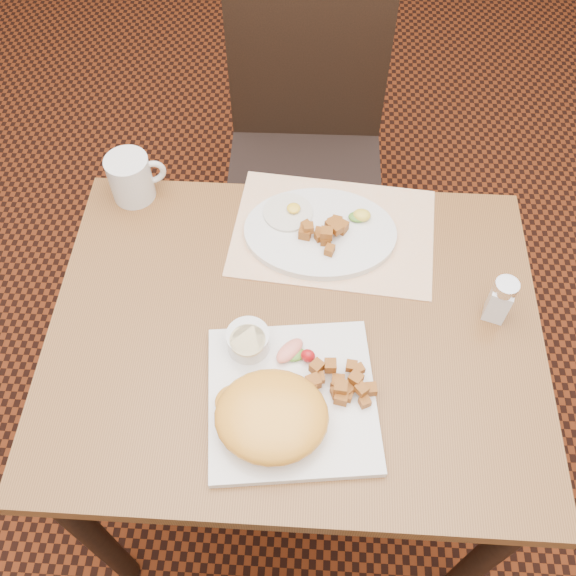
% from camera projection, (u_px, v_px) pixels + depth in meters
% --- Properties ---
extents(ground, '(8.00, 8.00, 0.00)m').
position_uv_depth(ground, '(293.00, 464.00, 1.79)').
color(ground, black).
rests_on(ground, ground).
extents(table, '(0.90, 0.70, 0.75)m').
position_uv_depth(table, '(294.00, 356.00, 1.26)').
color(table, brown).
rests_on(table, ground).
extents(chair_far, '(0.43, 0.44, 0.97)m').
position_uv_depth(chair_far, '(306.00, 140.00, 1.75)').
color(chair_far, black).
rests_on(chair_far, ground).
extents(placemat, '(0.42, 0.31, 0.00)m').
position_uv_depth(placemat, '(333.00, 232.00, 1.29)').
color(placemat, white).
rests_on(placemat, table).
extents(plate_square, '(0.31, 0.31, 0.02)m').
position_uv_depth(plate_square, '(292.00, 399.00, 1.08)').
color(plate_square, silver).
rests_on(plate_square, table).
extents(plate_oval, '(0.31, 0.23, 0.02)m').
position_uv_depth(plate_oval, '(320.00, 233.00, 1.28)').
color(plate_oval, silver).
rests_on(plate_oval, placemat).
extents(hollandaise_mound, '(0.19, 0.16, 0.07)m').
position_uv_depth(hollandaise_mound, '(271.00, 416.00, 1.02)').
color(hollandaise_mound, '#FEAE31').
rests_on(hollandaise_mound, plate_square).
extents(ramekin, '(0.08, 0.08, 0.04)m').
position_uv_depth(ramekin, '(248.00, 340.00, 1.11)').
color(ramekin, silver).
rests_on(ramekin, plate_square).
extents(garnish_sq, '(0.08, 0.07, 0.03)m').
position_uv_depth(garnish_sq, '(295.00, 353.00, 1.11)').
color(garnish_sq, '#387223').
rests_on(garnish_sq, plate_square).
extents(fried_egg, '(0.10, 0.10, 0.02)m').
position_uv_depth(fried_egg, '(289.00, 212.00, 1.29)').
color(fried_egg, white).
rests_on(fried_egg, plate_oval).
extents(garnish_ov, '(0.05, 0.03, 0.02)m').
position_uv_depth(garnish_ov, '(360.00, 216.00, 1.28)').
color(garnish_ov, '#387223').
rests_on(garnish_ov, plate_oval).
extents(salt_shaker, '(0.05, 0.05, 0.10)m').
position_uv_depth(salt_shaker, '(500.00, 299.00, 1.14)').
color(salt_shaker, white).
rests_on(salt_shaker, table).
extents(coffee_mug, '(0.12, 0.09, 0.10)m').
position_uv_depth(coffee_mug, '(132.00, 178.00, 1.31)').
color(coffee_mug, silver).
rests_on(coffee_mug, table).
extents(home_fries_sq, '(0.12, 0.08, 0.04)m').
position_uv_depth(home_fries_sq, '(340.00, 384.00, 1.07)').
color(home_fries_sq, '#A1591A').
rests_on(home_fries_sq, plate_square).
extents(home_fries_ov, '(0.10, 0.10, 0.04)m').
position_uv_depth(home_fries_ov, '(325.00, 231.00, 1.26)').
color(home_fries_ov, '#A1591A').
rests_on(home_fries_ov, plate_oval).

